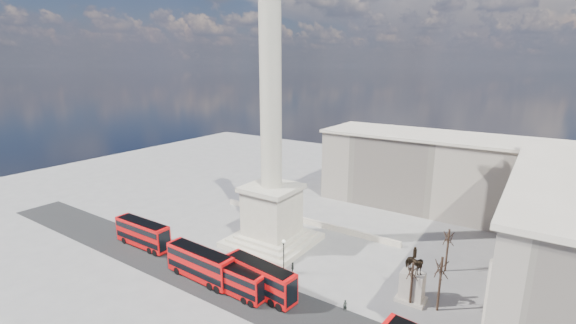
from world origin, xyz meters
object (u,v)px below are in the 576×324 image
(red_bus_e, at_px, (143,233))
(equestrian_statue, at_px, (412,282))
(red_bus_b, at_px, (234,279))
(pedestrian_crossing, at_px, (293,268))
(victorian_lamp, at_px, (284,255))
(red_bus_a, at_px, (200,264))
(nelsons_column, at_px, (272,174))
(red_bus_c, at_px, (260,278))
(pedestrian_walking, at_px, (345,306))

(red_bus_e, relative_size, equestrian_statue, 1.47)
(red_bus_b, relative_size, pedestrian_crossing, 5.47)
(red_bus_e, distance_m, victorian_lamp, 26.75)
(red_bus_a, bearing_deg, nelsons_column, 86.08)
(red_bus_b, distance_m, victorian_lamp, 8.41)
(equestrian_statue, height_order, pedestrian_crossing, equestrian_statue)
(red_bus_c, distance_m, pedestrian_crossing, 7.33)
(equestrian_statue, bearing_deg, red_bus_c, -150.30)
(red_bus_b, bearing_deg, red_bus_c, 32.34)
(equestrian_statue, bearing_deg, red_bus_e, -167.03)
(red_bus_e, relative_size, victorian_lamp, 1.96)
(red_bus_a, height_order, victorian_lamp, victorian_lamp)
(nelsons_column, xyz_separation_m, red_bus_a, (-1.60, -15.83, -10.40))
(red_bus_a, xyz_separation_m, red_bus_b, (6.62, -0.05, -0.34))
(red_bus_c, xyz_separation_m, equestrian_statue, (17.92, 10.22, 0.31))
(nelsons_column, height_order, pedestrian_walking, nelsons_column)
(victorian_lamp, distance_m, pedestrian_crossing, 3.02)
(red_bus_c, xyz_separation_m, pedestrian_walking, (11.52, 3.07, -1.64))
(victorian_lamp, relative_size, pedestrian_walking, 3.68)
(red_bus_b, distance_m, pedestrian_walking, 15.60)
(red_bus_a, bearing_deg, equestrian_statue, 25.42)
(red_bus_b, xyz_separation_m, equestrian_statue, (21.13, 12.15, 0.58))
(nelsons_column, height_order, pedestrian_crossing, nelsons_column)
(nelsons_column, height_order, equestrian_statue, nelsons_column)
(equestrian_statue, xyz_separation_m, pedestrian_walking, (-6.41, -7.16, -1.95))
(red_bus_a, relative_size, equestrian_statue, 1.49)
(red_bus_c, relative_size, victorian_lamp, 1.96)
(red_bus_c, bearing_deg, red_bus_e, -173.93)
(red_bus_c, bearing_deg, equestrian_statue, 35.92)
(red_bus_b, bearing_deg, red_bus_a, -179.16)
(red_bus_b, height_order, victorian_lamp, victorian_lamp)
(red_bus_a, height_order, pedestrian_walking, red_bus_a)
(equestrian_statue, distance_m, pedestrian_walking, 9.80)
(victorian_lamp, bearing_deg, nelsons_column, 134.90)
(victorian_lamp, xyz_separation_m, pedestrian_walking, (11.56, -2.68, -2.71))
(red_bus_a, relative_size, victorian_lamp, 1.99)
(victorian_lamp, xyz_separation_m, equestrian_statue, (17.96, 4.48, -0.76))
(red_bus_e, bearing_deg, pedestrian_walking, 4.23)
(red_bus_b, relative_size, red_bus_c, 0.88)
(red_bus_a, relative_size, red_bus_c, 1.02)
(red_bus_e, relative_size, pedestrian_crossing, 6.23)
(victorian_lamp, bearing_deg, red_bus_a, -142.07)
(red_bus_a, bearing_deg, red_bus_b, 1.40)
(pedestrian_crossing, bearing_deg, red_bus_a, 91.74)
(victorian_lamp, bearing_deg, pedestrian_crossing, 62.81)
(equestrian_statue, bearing_deg, nelsons_column, 171.88)
(red_bus_b, distance_m, equestrian_statue, 24.38)
(victorian_lamp, xyz_separation_m, pedestrian_crossing, (0.72, 1.39, -2.59))
(red_bus_c, bearing_deg, red_bus_b, -142.75)
(pedestrian_walking, bearing_deg, red_bus_a, -172.40)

